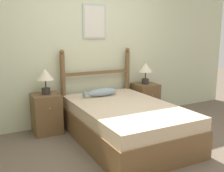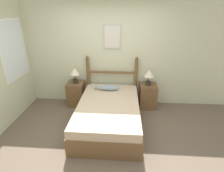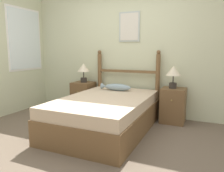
{
  "view_description": "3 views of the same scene",
  "coord_description": "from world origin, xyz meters",
  "px_view_note": "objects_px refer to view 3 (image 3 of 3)",
  "views": [
    {
      "loc": [
        -1.77,
        -2.51,
        1.55
      ],
      "look_at": [
        0.02,
        0.93,
        0.76
      ],
      "focal_mm": 42.0,
      "sensor_mm": 36.0,
      "label": 1
    },
    {
      "loc": [
        0.38,
        -2.6,
        2.35
      ],
      "look_at": [
        0.12,
        1.05,
        0.74
      ],
      "focal_mm": 28.0,
      "sensor_mm": 36.0,
      "label": 2
    },
    {
      "loc": [
        1.56,
        -2.47,
        1.27
      ],
      "look_at": [
        0.05,
        0.93,
        0.68
      ],
      "focal_mm": 35.0,
      "sensor_mm": 36.0,
      "label": 3
    }
  ],
  "objects_px": {
    "bed": "(106,114)",
    "nightstand_left": "(84,97)",
    "table_lamp_left": "(84,69)",
    "fish_pillow": "(116,87)",
    "table_lamp_right": "(173,73)",
    "nightstand_right": "(173,105)"
  },
  "relations": [
    {
      "from": "bed",
      "to": "nightstand_left",
      "type": "height_order",
      "value": "nightstand_left"
    },
    {
      "from": "table_lamp_left",
      "to": "fish_pillow",
      "type": "distance_m",
      "value": 0.92
    },
    {
      "from": "bed",
      "to": "nightstand_left",
      "type": "xyz_separation_m",
      "value": [
        -0.94,
        0.84,
        0.04
      ]
    },
    {
      "from": "nightstand_left",
      "to": "table_lamp_right",
      "type": "height_order",
      "value": "table_lamp_right"
    },
    {
      "from": "table_lamp_right",
      "to": "nightstand_right",
      "type": "bearing_deg",
      "value": 32.86
    },
    {
      "from": "bed",
      "to": "nightstand_right",
      "type": "height_order",
      "value": "nightstand_right"
    },
    {
      "from": "nightstand_right",
      "to": "table_lamp_right",
      "type": "relative_size",
      "value": 1.56
    },
    {
      "from": "bed",
      "to": "table_lamp_right",
      "type": "height_order",
      "value": "table_lamp_right"
    },
    {
      "from": "nightstand_right",
      "to": "table_lamp_left",
      "type": "xyz_separation_m",
      "value": [
        -1.86,
        0.0,
        0.59
      ]
    },
    {
      "from": "nightstand_right",
      "to": "table_lamp_left",
      "type": "distance_m",
      "value": 1.95
    },
    {
      "from": "table_lamp_left",
      "to": "fish_pillow",
      "type": "height_order",
      "value": "table_lamp_left"
    },
    {
      "from": "nightstand_left",
      "to": "table_lamp_right",
      "type": "relative_size",
      "value": 1.56
    },
    {
      "from": "table_lamp_left",
      "to": "nightstand_right",
      "type": "bearing_deg",
      "value": -0.15
    },
    {
      "from": "nightstand_left",
      "to": "table_lamp_right",
      "type": "xyz_separation_m",
      "value": [
        1.85,
        -0.01,
        0.59
      ]
    },
    {
      "from": "table_lamp_left",
      "to": "table_lamp_right",
      "type": "distance_m",
      "value": 1.84
    },
    {
      "from": "bed",
      "to": "nightstand_left",
      "type": "distance_m",
      "value": 1.26
    },
    {
      "from": "nightstand_left",
      "to": "table_lamp_left",
      "type": "distance_m",
      "value": 0.59
    },
    {
      "from": "table_lamp_left",
      "to": "nightstand_left",
      "type": "bearing_deg",
      "value": -153.74
    },
    {
      "from": "table_lamp_left",
      "to": "table_lamp_right",
      "type": "relative_size",
      "value": 1.0
    },
    {
      "from": "nightstand_left",
      "to": "fish_pillow",
      "type": "distance_m",
      "value": 0.92
    },
    {
      "from": "table_lamp_right",
      "to": "fish_pillow",
      "type": "xyz_separation_m",
      "value": [
        -1.0,
        -0.2,
        -0.29
      ]
    },
    {
      "from": "table_lamp_right",
      "to": "fish_pillow",
      "type": "relative_size",
      "value": 0.67
    }
  ]
}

